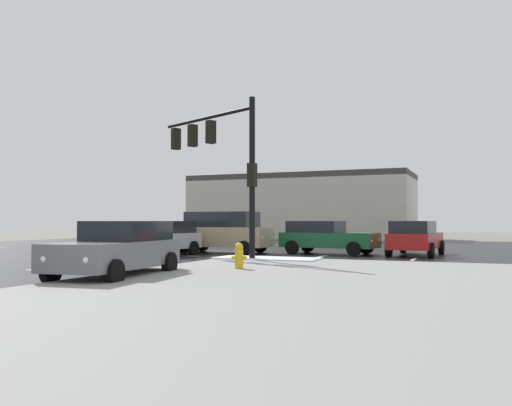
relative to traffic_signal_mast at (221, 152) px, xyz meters
name	(u,v)px	position (x,y,z in m)	size (l,w,h in m)	color
ground_plane	(202,254)	(-2.92, 3.79, -4.41)	(120.00, 120.00, 0.00)	slate
road_asphalt	(202,254)	(-2.92, 3.79, -4.40)	(44.00, 44.00, 0.02)	black
sidewalk_corner	(448,299)	(9.08, -8.21, -4.34)	(18.00, 18.00, 0.14)	gray
snow_strip_curbside	(267,258)	(2.08, -0.21, -4.24)	(4.00, 1.60, 0.06)	white
lane_markings	(211,256)	(-1.72, 2.41, -4.38)	(36.15, 36.15, 0.01)	silver
traffic_signal_mast	(221,152)	(0.00, 0.00, 0.00)	(5.33, 2.59, 6.18)	black
fire_hydrant	(239,256)	(2.80, -4.34, -3.87)	(0.48, 0.26, 0.79)	gold
strip_building_background	(301,207)	(-5.74, 27.90, -1.51)	(19.92, 8.00, 5.80)	beige
sedan_silver	(159,238)	(-3.66, 1.10, -3.55)	(2.37, 4.66, 1.58)	#B7BABF
suv_tan	(222,231)	(-2.17, 4.44, -3.32)	(4.84, 2.17, 2.03)	tan
sedan_grey	(119,248)	(0.43, -7.16, -3.55)	(2.44, 4.68, 1.58)	slate
sedan_green	(326,237)	(2.78, 5.59, -3.55)	(4.68, 2.43, 1.58)	#195933
sedan_red	(415,237)	(6.85, 6.12, -3.55)	(2.27, 4.63, 1.58)	#B21919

